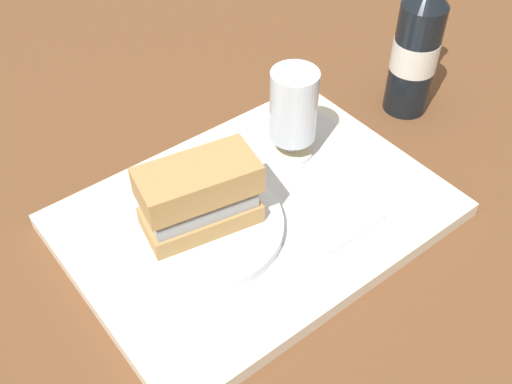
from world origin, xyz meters
TOP-DOWN VIEW (x-y plane):
  - ground_plane at (0.00, 0.00)m, footprint 3.00×3.00m
  - tray at (0.00, 0.00)m, footprint 0.44×0.32m
  - placemat at (0.00, 0.00)m, footprint 0.38×0.27m
  - plate at (-0.07, 0.01)m, footprint 0.19×0.19m
  - sandwich at (-0.07, 0.01)m, footprint 0.14×0.09m
  - beer_glass at (0.10, 0.05)m, footprint 0.06×0.06m
  - napkin_folded at (0.06, -0.07)m, footprint 0.09×0.07m
  - beer_bottle at (0.32, 0.05)m, footprint 0.07×0.07m

SIDE VIEW (x-z plane):
  - ground_plane at x=0.00m, z-range 0.00..0.00m
  - tray at x=0.00m, z-range 0.00..0.02m
  - placemat at x=0.00m, z-range 0.02..0.02m
  - napkin_folded at x=0.06m, z-range 0.02..0.03m
  - plate at x=-0.07m, z-range 0.02..0.04m
  - sandwich at x=-0.07m, z-range 0.04..0.12m
  - beer_glass at x=0.10m, z-range 0.03..0.15m
  - beer_bottle at x=0.32m, z-range -0.03..0.24m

